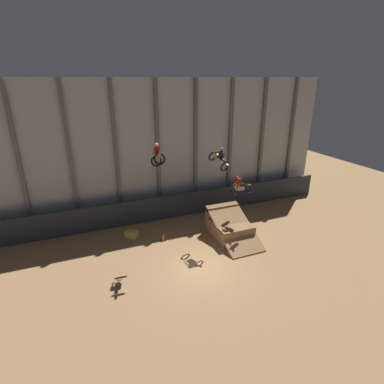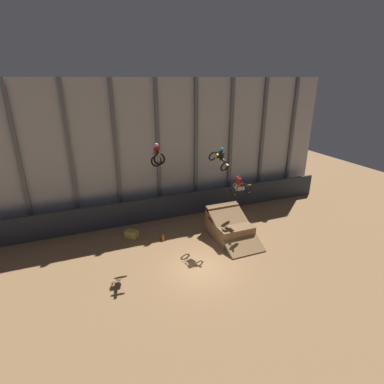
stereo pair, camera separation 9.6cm
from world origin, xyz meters
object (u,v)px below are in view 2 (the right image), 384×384
object	(u,v)px
rider_bike_left_air	(157,156)
rider_bike_center_air	(220,159)
hay_bale_trackside	(131,234)
rider_bike_right_air	(240,187)
traffic_cone_near_ramp	(163,237)
dirt_ramp	(229,227)

from	to	relation	value
rider_bike_left_air	rider_bike_center_air	distance (m)	4.63
rider_bike_left_air	hay_bale_trackside	xyz separation A→B (m)	(-1.60, 2.47, -6.44)
rider_bike_right_air	traffic_cone_near_ramp	size ratio (longest dim) A/B	3.15
rider_bike_left_air	traffic_cone_near_ramp	distance (m)	6.56
hay_bale_trackside	traffic_cone_near_ramp	bearing A→B (deg)	-31.92
dirt_ramp	hay_bale_trackside	bearing A→B (deg)	160.57
dirt_ramp	rider_bike_left_air	size ratio (longest dim) A/B	2.59
traffic_cone_near_ramp	hay_bale_trackside	world-z (taller)	traffic_cone_near_ramp
dirt_ramp	traffic_cone_near_ramp	distance (m)	5.04
dirt_ramp	rider_bike_center_air	xyz separation A→B (m)	(-0.80, 0.38, 5.29)
rider_bike_right_air	hay_bale_trackside	bearing A→B (deg)	140.73
dirt_ramp	rider_bike_center_air	distance (m)	5.36
rider_bike_right_air	traffic_cone_near_ramp	bearing A→B (deg)	146.53
rider_bike_left_air	rider_bike_right_air	bearing A→B (deg)	6.29
rider_bike_center_air	traffic_cone_near_ramp	bearing A→B (deg)	156.18
dirt_ramp	traffic_cone_near_ramp	xyz separation A→B (m)	(-4.88, 1.16, -0.47)
rider_bike_center_air	rider_bike_right_air	distance (m)	2.69
dirt_ramp	traffic_cone_near_ramp	size ratio (longest dim) A/B	7.77
dirt_ramp	rider_bike_right_air	world-z (taller)	rider_bike_right_air
rider_bike_right_air	rider_bike_center_air	bearing A→B (deg)	142.53
hay_bale_trackside	rider_bike_right_air	bearing A→B (deg)	-18.20
rider_bike_center_air	hay_bale_trackside	world-z (taller)	rider_bike_center_air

